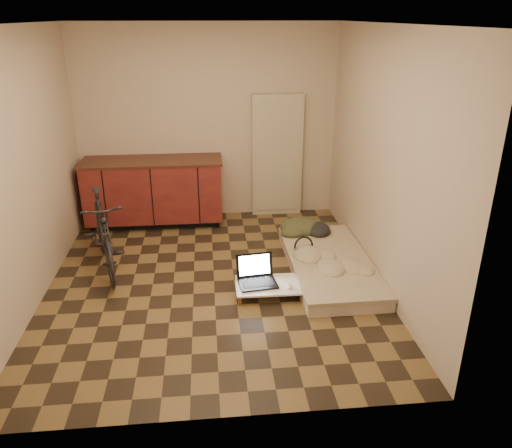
{
  "coord_description": "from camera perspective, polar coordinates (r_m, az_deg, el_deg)",
  "views": [
    {
      "loc": [
        -0.02,
        -4.77,
        2.68
      ],
      "look_at": [
        0.48,
        0.25,
        0.55
      ],
      "focal_mm": 35.0,
      "sensor_mm": 36.0,
      "label": 1
    }
  ],
  "objects": [
    {
      "name": "futon",
      "position": [
        5.68,
        8.4,
        -4.62
      ],
      "size": [
        0.9,
        1.85,
        0.16
      ],
      "rotation": [
        0.0,
        0.0,
        0.01
      ],
      "color": "beige",
      "rests_on": "ground"
    },
    {
      "name": "bicycle",
      "position": [
        5.74,
        -17.13,
        -0.56
      ],
      "size": [
        0.86,
        1.59,
        0.99
      ],
      "primitive_type": "imported",
      "rotation": [
        0.0,
        0.0,
        0.29
      ],
      "color": "black",
      "rests_on": "ground"
    },
    {
      "name": "appliance_panel",
      "position": [
        7.02,
        2.42,
        7.77
      ],
      "size": [
        0.7,
        0.1,
        1.7
      ],
      "primitive_type": "cube",
      "color": "#C1BA99",
      "rests_on": "ground"
    },
    {
      "name": "cabinets",
      "position": [
        6.88,
        -11.54,
        3.66
      ],
      "size": [
        1.84,
        0.62,
        0.91
      ],
      "color": "black",
      "rests_on": "ground"
    },
    {
      "name": "clothing_pile",
      "position": [
        6.27,
        5.67,
        0.17
      ],
      "size": [
        0.56,
        0.47,
        0.22
      ],
      "primitive_type": null,
      "rotation": [
        0.0,
        0.0,
        0.01
      ],
      "color": "#3A3F24",
      "rests_on": "futon"
    },
    {
      "name": "lap_desk",
      "position": [
        5.17,
        1.49,
        -7.02
      ],
      "size": [
        0.69,
        0.45,
        0.11
      ],
      "rotation": [
        0.0,
        0.0,
        -0.02
      ],
      "color": "brown",
      "rests_on": "ground"
    },
    {
      "name": "laptop",
      "position": [
        5.18,
        0.08,
        -6.12
      ],
      "size": [
        0.42,
        0.39,
        0.26
      ],
      "rotation": [
        0.0,
        0.0,
        0.12
      ],
      "color": "black",
      "rests_on": "lap_desk"
    },
    {
      "name": "room_shell",
      "position": [
        4.97,
        -5.31,
        6.67
      ],
      "size": [
        3.5,
        4.0,
        2.6
      ],
      "color": "brown",
      "rests_on": "ground"
    },
    {
      "name": "headphones",
      "position": [
        5.71,
        5.47,
        -2.46
      ],
      "size": [
        0.3,
        0.29,
        0.17
      ],
      "primitive_type": null,
      "rotation": [
        0.0,
        0.0,
        0.22
      ],
      "color": "black",
      "rests_on": "futon"
    },
    {
      "name": "mouse",
      "position": [
        5.1,
        3.84,
        -7.11
      ],
      "size": [
        0.07,
        0.11,
        0.04
      ],
      "primitive_type": "ellipsoid",
      "rotation": [
        0.0,
        0.0,
        -0.1
      ],
      "color": "white",
      "rests_on": "lap_desk"
    }
  ]
}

